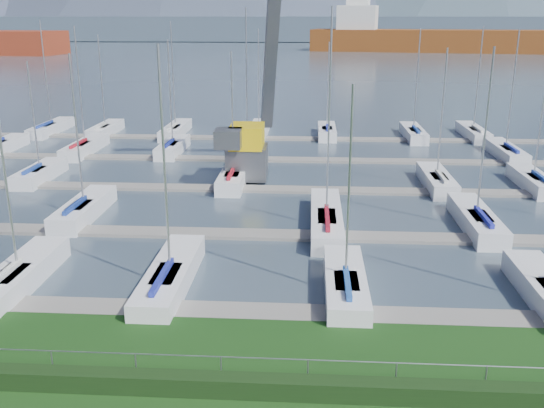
{
  "coord_description": "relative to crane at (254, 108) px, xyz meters",
  "views": [
    {
      "loc": [
        1.94,
        -18.16,
        12.42
      ],
      "look_at": [
        0.0,
        12.0,
        3.0
      ],
      "focal_mm": 40.0,
      "sensor_mm": 36.0,
      "label": 1
    }
  ],
  "objects": [
    {
      "name": "foothill",
      "position": [
        2.63,
        299.82,
        0.67
      ],
      "size": [
        900.0,
        80.0,
        12.0
      ],
      "primitive_type": "cube",
      "color": "#404E5E",
      "rests_on": "water"
    },
    {
      "name": "sailboat_fleet",
      "position": [
        1.21,
        -1.37,
        0.13
      ],
      "size": [
        74.58,
        49.13,
        13.68
      ],
      "color": "navy",
      "rests_on": "water"
    },
    {
      "name": "crane",
      "position": [
        0.0,
        0.0,
        0.0
      ],
      "size": [
        5.54,
        13.21,
        22.35
      ],
      "rotation": [
        0.0,
        0.0,
        0.01
      ],
      "color": "#5B5D63",
      "rests_on": "water"
    },
    {
      "name": "water",
      "position": [
        2.63,
        229.82,
        -5.73
      ],
      "size": [
        800.0,
        540.0,
        0.2
      ],
      "primitive_type": "cube",
      "color": "#3E4C5A"
    },
    {
      "name": "docks",
      "position": [
        2.63,
        -4.18,
        -5.55
      ],
      "size": [
        90.0,
        41.6,
        0.25
      ],
      "color": "gray",
      "rests_on": "water"
    },
    {
      "name": "fence",
      "position": [
        2.63,
        -30.18,
        -4.13
      ],
      "size": [
        80.0,
        0.04,
        0.04
      ],
      "primitive_type": "cylinder",
      "rotation": [
        0.0,
        1.57,
        0.0
      ],
      "color": "gray",
      "rests_on": "grass"
    },
    {
      "name": "hedge",
      "position": [
        2.63,
        -30.58,
        -4.98
      ],
      "size": [
        80.0,
        0.7,
        0.7
      ],
      "primitive_type": "cube",
      "color": "black",
      "rests_on": "grass"
    },
    {
      "name": "cargo_ship_mid",
      "position": [
        54.45,
        183.29,
        -1.87
      ],
      "size": [
        110.38,
        37.31,
        21.5
      ],
      "rotation": [
        0.0,
        0.0,
        -0.18
      ],
      "color": "brown",
      "rests_on": "water"
    }
  ]
}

